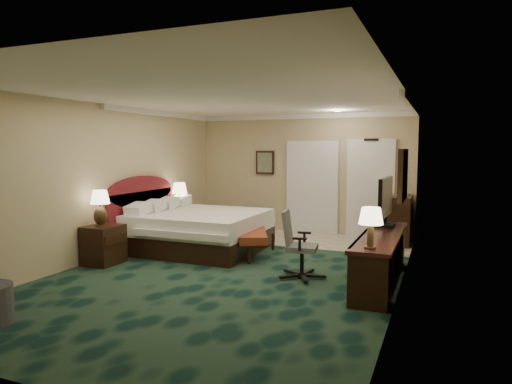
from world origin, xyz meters
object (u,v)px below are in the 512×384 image
at_px(desk, 380,259).
at_px(tv, 385,202).
at_px(nightstand_near, 103,245).
at_px(bed, 200,231).
at_px(nightstand_far, 180,224).
at_px(lamp_far, 180,197).
at_px(bed_bench, 252,243).
at_px(lamp_near, 100,208).
at_px(minibar, 398,220).
at_px(desk_chair, 302,245).

distance_m(desk, tv, 1.03).
bearing_deg(nightstand_near, bed, 58.81).
bearing_deg(bed, tv, -4.33).
distance_m(nightstand_far, lamp_far, 0.60).
distance_m(bed_bench, desk, 2.53).
height_order(nightstand_far, lamp_near, lamp_near).
bearing_deg(lamp_far, nightstand_far, 133.41).
height_order(lamp_far, minibar, lamp_far).
relative_size(lamp_near, tv, 0.60).
relative_size(lamp_far, tv, 0.63).
relative_size(lamp_near, desk, 0.24).
bearing_deg(minibar, tv, -90.22).
bearing_deg(desk, bed_bench, 159.22).
bearing_deg(lamp_near, desk, 8.12).
bearing_deg(lamp_far, bed, -40.63).
relative_size(nightstand_far, minibar, 0.59).
xyz_separation_m(desk, minibar, (-0.02, 2.95, 0.13)).
relative_size(bed, nightstand_near, 3.51).
xyz_separation_m(lamp_far, desk_chair, (3.32, -1.96, -0.38)).
xyz_separation_m(nightstand_near, tv, (4.40, 1.32, 0.77)).
bearing_deg(desk, nightstand_near, -172.19).
distance_m(bed, nightstand_far, 1.31).
height_order(bed, bed_bench, bed).
relative_size(nightstand_far, desk_chair, 0.57).
height_order(lamp_near, minibar, lamp_near).
bearing_deg(desk_chair, desk, -0.27).
height_order(tv, desk_chair, tv).
xyz_separation_m(bed, nightstand_near, (-0.96, -1.58, -0.04)).
bearing_deg(desk_chair, bed, 146.21).
distance_m(lamp_far, bed_bench, 2.36).
xyz_separation_m(lamp_near, desk, (4.45, 0.63, -0.59)).
xyz_separation_m(lamp_far, bed_bench, (2.08, -0.91, -0.66)).
distance_m(lamp_near, desk, 4.53).
bearing_deg(lamp_far, minibar, 14.64).
distance_m(nightstand_near, desk_chair, 3.35).
bearing_deg(nightstand_far, bed_bench, -23.93).
xyz_separation_m(bed, lamp_near, (-0.97, -1.61, 0.59)).
bearing_deg(nightstand_near, desk_chair, 7.79).
relative_size(nightstand_near, minibar, 0.66).
bearing_deg(nightstand_far, minibar, 14.22).
bearing_deg(nightstand_far, lamp_far, -46.59).
bearing_deg(bed_bench, bed, 151.49).
bearing_deg(lamp_near, bed_bench, 36.19).
bearing_deg(nightstand_near, nightstand_far, 90.68).
height_order(nightstand_far, desk, desk).
height_order(bed, lamp_far, lamp_far).
distance_m(lamp_far, desk_chair, 3.87).
relative_size(bed_bench, desk, 0.55).
relative_size(bed, lamp_near, 3.84).
xyz_separation_m(lamp_near, desk_chair, (3.33, 0.48, -0.44)).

